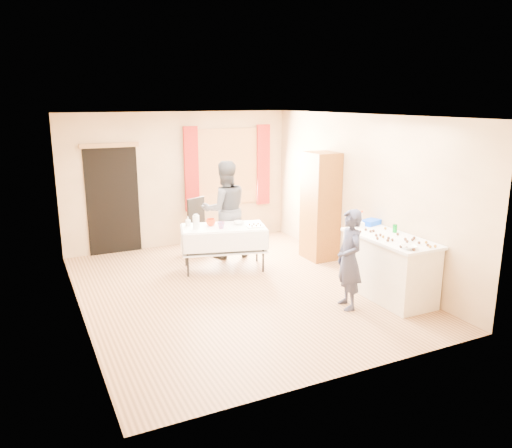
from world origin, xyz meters
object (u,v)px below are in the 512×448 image
party_table (224,244)px  chair (203,236)px  woman (225,210)px  cabinet (320,206)px  counter (389,267)px  girl (349,259)px

party_table → chair: bearing=103.8°
woman → party_table: bearing=73.2°
party_table → cabinet: bearing=9.2°
cabinet → woman: 1.72m
party_table → woman: bearing=80.2°
counter → girl: girl is taller
girl → counter: bearing=106.4°
cabinet → counter: size_ratio=1.31×
party_table → woman: woman is taller
girl → woman: (-0.65, 2.89, 0.19)m
cabinet → chair: cabinet is taller
party_table → girl: bearing=-52.5°
chair → girl: size_ratio=0.73×
cabinet → counter: (-0.10, -2.01, -0.51)m
chair → party_table: bearing=-115.8°
counter → woman: woman is taller
party_table → chair: (0.02, 1.12, -0.14)m
chair → woman: 0.80m
party_table → girl: girl is taller
counter → woman: 3.18m
cabinet → woman: bearing=151.7°
cabinet → girl: 2.27m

